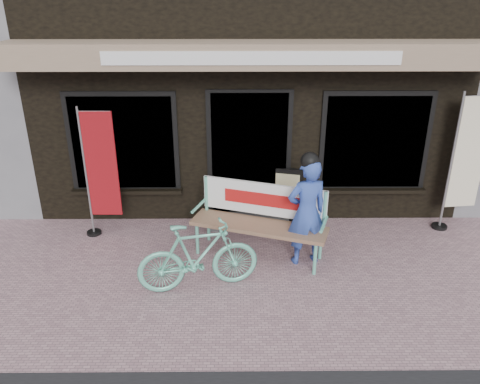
{
  "coord_description": "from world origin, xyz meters",
  "views": [
    {
      "loc": [
        -0.21,
        -5.15,
        3.56
      ],
      "look_at": [
        -0.16,
        0.7,
        1.05
      ],
      "focal_mm": 35.0,
      "sensor_mm": 36.0,
      "label": 1
    }
  ],
  "objects_px": {
    "bicycle": "(198,256)",
    "nobori_red": "(99,172)",
    "person": "(307,210)",
    "bench": "(261,215)",
    "menu_stand": "(287,194)",
    "nobori_cream": "(465,161)"
  },
  "relations": [
    {
      "from": "person",
      "to": "nobori_red",
      "type": "distance_m",
      "value": 3.16
    },
    {
      "from": "person",
      "to": "nobori_red",
      "type": "relative_size",
      "value": 0.8
    },
    {
      "from": "nobori_cream",
      "to": "bicycle",
      "type": "bearing_deg",
      "value": -163.93
    },
    {
      "from": "person",
      "to": "nobori_cream",
      "type": "xyz_separation_m",
      "value": [
        2.58,
        1.03,
        0.35
      ]
    },
    {
      "from": "bench",
      "to": "person",
      "type": "height_order",
      "value": "person"
    },
    {
      "from": "bench",
      "to": "nobori_red",
      "type": "bearing_deg",
      "value": -174.47
    },
    {
      "from": "bicycle",
      "to": "menu_stand",
      "type": "bearing_deg",
      "value": -47.22
    },
    {
      "from": "person",
      "to": "menu_stand",
      "type": "xyz_separation_m",
      "value": [
        -0.12,
        1.31,
        -0.33
      ]
    },
    {
      "from": "bench",
      "to": "bicycle",
      "type": "relative_size",
      "value": 1.29
    },
    {
      "from": "person",
      "to": "bench",
      "type": "bearing_deg",
      "value": 144.09
    },
    {
      "from": "person",
      "to": "nobori_red",
      "type": "bearing_deg",
      "value": 150.42
    },
    {
      "from": "person",
      "to": "bicycle",
      "type": "bearing_deg",
      "value": -170.43
    },
    {
      "from": "person",
      "to": "nobori_cream",
      "type": "distance_m",
      "value": 2.8
    },
    {
      "from": "bicycle",
      "to": "bench",
      "type": "bearing_deg",
      "value": -56.24
    },
    {
      "from": "bench",
      "to": "nobori_red",
      "type": "relative_size",
      "value": 0.97
    },
    {
      "from": "person",
      "to": "nobori_cream",
      "type": "bearing_deg",
      "value": 7.65
    },
    {
      "from": "bench",
      "to": "menu_stand",
      "type": "height_order",
      "value": "bench"
    },
    {
      "from": "bench",
      "to": "menu_stand",
      "type": "bearing_deg",
      "value": 84.26
    },
    {
      "from": "bench",
      "to": "bicycle",
      "type": "bearing_deg",
      "value": -114.12
    },
    {
      "from": "bicycle",
      "to": "nobori_red",
      "type": "height_order",
      "value": "nobori_red"
    },
    {
      "from": "bench",
      "to": "person",
      "type": "bearing_deg",
      "value": -2.48
    },
    {
      "from": "nobori_red",
      "to": "person",
      "type": "bearing_deg",
      "value": -14.81
    }
  ]
}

